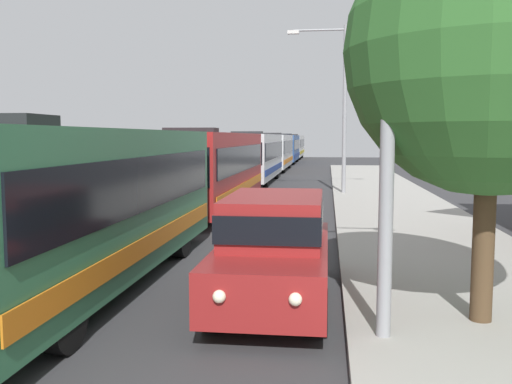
{
  "coord_description": "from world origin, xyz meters",
  "views": [
    {
      "loc": [
        3.3,
        0.11,
        2.92
      ],
      "look_at": [
        1.55,
        13.8,
        1.55
      ],
      "focal_mm": 39.43,
      "sensor_mm": 36.0,
      "label": 1
    }
  ],
  "objects_px": {
    "bus_tail_end": "(293,146)",
    "streetlamp_mid": "(345,91)",
    "bus_fourth_in_line": "(274,151)",
    "bus_middle": "(255,156)",
    "bus_rear": "(285,148)",
    "box_truck_oncoming": "(270,145)",
    "bus_second_in_line": "(213,167)",
    "white_suv": "(274,245)",
    "bus_lead": "(85,201)",
    "roadside_tree": "(491,51)"
  },
  "relations": [
    {
      "from": "streetlamp_mid",
      "to": "roadside_tree",
      "type": "relative_size",
      "value": 1.32
    },
    {
      "from": "bus_second_in_line",
      "to": "white_suv",
      "type": "relative_size",
      "value": 2.51
    },
    {
      "from": "streetlamp_mid",
      "to": "bus_fourth_in_line",
      "type": "bearing_deg",
      "value": 104.82
    },
    {
      "from": "bus_fourth_in_line",
      "to": "bus_tail_end",
      "type": "distance_m",
      "value": 25.97
    },
    {
      "from": "bus_lead",
      "to": "bus_rear",
      "type": "distance_m",
      "value": 51.48
    },
    {
      "from": "bus_second_in_line",
      "to": "box_truck_oncoming",
      "type": "xyz_separation_m",
      "value": [
        -3.3,
        55.67,
        0.01
      ]
    },
    {
      "from": "white_suv",
      "to": "box_truck_oncoming",
      "type": "distance_m",
      "value": 68.7
    },
    {
      "from": "bus_lead",
      "to": "roadside_tree",
      "type": "bearing_deg",
      "value": -12.75
    },
    {
      "from": "bus_second_in_line",
      "to": "bus_lead",
      "type": "bearing_deg",
      "value": -90.0
    },
    {
      "from": "bus_middle",
      "to": "streetlamp_mid",
      "type": "xyz_separation_m",
      "value": [
        5.4,
        -7.41,
        3.42
      ]
    },
    {
      "from": "bus_tail_end",
      "to": "streetlamp_mid",
      "type": "bearing_deg",
      "value": -83.36
    },
    {
      "from": "bus_fourth_in_line",
      "to": "bus_rear",
      "type": "xyz_separation_m",
      "value": [
        0.0,
        13.24,
        0.0
      ]
    },
    {
      "from": "bus_rear",
      "to": "roadside_tree",
      "type": "xyz_separation_m",
      "value": [
        6.92,
        -53.05,
        2.46
      ]
    },
    {
      "from": "bus_lead",
      "to": "bus_middle",
      "type": "bearing_deg",
      "value": 90.0
    },
    {
      "from": "box_truck_oncoming",
      "to": "streetlamp_mid",
      "type": "relative_size",
      "value": 0.86
    },
    {
      "from": "bus_middle",
      "to": "bus_fourth_in_line",
      "type": "distance_m",
      "value": 12.99
    },
    {
      "from": "bus_lead",
      "to": "box_truck_oncoming",
      "type": "relative_size",
      "value": 1.5
    },
    {
      "from": "bus_rear",
      "to": "box_truck_oncoming",
      "type": "height_order",
      "value": "bus_rear"
    },
    {
      "from": "bus_lead",
      "to": "bus_middle",
      "type": "xyz_separation_m",
      "value": [
        0.0,
        25.25,
        0.0
      ]
    },
    {
      "from": "roadside_tree",
      "to": "bus_middle",
      "type": "bearing_deg",
      "value": 104.47
    },
    {
      "from": "bus_second_in_line",
      "to": "bus_tail_end",
      "type": "height_order",
      "value": "same"
    },
    {
      "from": "bus_fourth_in_line",
      "to": "bus_lead",
      "type": "bearing_deg",
      "value": -90.0
    },
    {
      "from": "streetlamp_mid",
      "to": "bus_rear",
      "type": "bearing_deg",
      "value": 99.12
    },
    {
      "from": "bus_middle",
      "to": "streetlamp_mid",
      "type": "bearing_deg",
      "value": -53.92
    },
    {
      "from": "bus_middle",
      "to": "bus_fourth_in_line",
      "type": "height_order",
      "value": "same"
    },
    {
      "from": "bus_middle",
      "to": "bus_tail_end",
      "type": "height_order",
      "value": "same"
    },
    {
      "from": "bus_second_in_line",
      "to": "box_truck_oncoming",
      "type": "distance_m",
      "value": 55.77
    },
    {
      "from": "roadside_tree",
      "to": "bus_second_in_line",
      "type": "bearing_deg",
      "value": 116.91
    },
    {
      "from": "bus_fourth_in_line",
      "to": "bus_rear",
      "type": "bearing_deg",
      "value": 90.0
    },
    {
      "from": "bus_middle",
      "to": "bus_rear",
      "type": "distance_m",
      "value": 26.23
    },
    {
      "from": "white_suv",
      "to": "bus_middle",
      "type": "bearing_deg",
      "value": 98.14
    },
    {
      "from": "bus_second_in_line",
      "to": "roadside_tree",
      "type": "bearing_deg",
      "value": -63.09
    },
    {
      "from": "bus_second_in_line",
      "to": "bus_middle",
      "type": "height_order",
      "value": "same"
    },
    {
      "from": "bus_fourth_in_line",
      "to": "box_truck_oncoming",
      "type": "bearing_deg",
      "value": 96.39
    },
    {
      "from": "bus_lead",
      "to": "bus_second_in_line",
      "type": "height_order",
      "value": "same"
    },
    {
      "from": "bus_rear",
      "to": "bus_tail_end",
      "type": "distance_m",
      "value": 12.72
    },
    {
      "from": "bus_tail_end",
      "to": "bus_middle",
      "type": "bearing_deg",
      "value": -90.0
    },
    {
      "from": "bus_rear",
      "to": "streetlamp_mid",
      "type": "relative_size",
      "value": 1.46
    },
    {
      "from": "bus_tail_end",
      "to": "box_truck_oncoming",
      "type": "distance_m",
      "value": 4.84
    },
    {
      "from": "bus_second_in_line",
      "to": "streetlamp_mid",
      "type": "height_order",
      "value": "streetlamp_mid"
    },
    {
      "from": "bus_fourth_in_line",
      "to": "streetlamp_mid",
      "type": "distance_m",
      "value": 21.38
    },
    {
      "from": "bus_second_in_line",
      "to": "box_truck_oncoming",
      "type": "relative_size",
      "value": 1.72
    },
    {
      "from": "bus_tail_end",
      "to": "streetlamp_mid",
      "type": "xyz_separation_m",
      "value": [
        5.4,
        -46.36,
        3.42
      ]
    },
    {
      "from": "box_truck_oncoming",
      "to": "streetlamp_mid",
      "type": "distance_m",
      "value": 50.77
    },
    {
      "from": "bus_second_in_line",
      "to": "bus_middle",
      "type": "xyz_separation_m",
      "value": [
        -0.0,
        13.18,
        -0.0
      ]
    },
    {
      "from": "box_truck_oncoming",
      "to": "bus_lead",
      "type": "bearing_deg",
      "value": -87.21
    },
    {
      "from": "box_truck_oncoming",
      "to": "roadside_tree",
      "type": "bearing_deg",
      "value": -81.61
    },
    {
      "from": "bus_rear",
      "to": "white_suv",
      "type": "bearing_deg",
      "value": -85.94
    },
    {
      "from": "bus_lead",
      "to": "white_suv",
      "type": "xyz_separation_m",
      "value": [
        3.7,
        -0.6,
        -0.66
      ]
    },
    {
      "from": "white_suv",
      "to": "bus_lead",
      "type": "bearing_deg",
      "value": 170.8
    }
  ]
}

